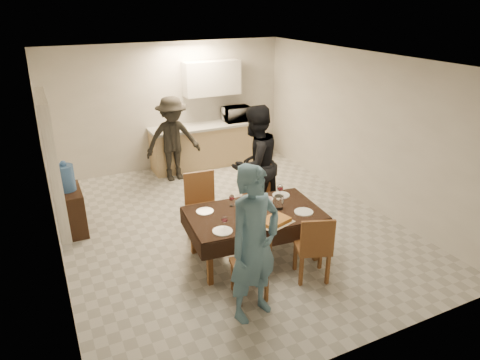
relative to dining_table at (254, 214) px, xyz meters
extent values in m
cube|color=#B3B2AE|center=(0.06, 0.98, -0.67)|extent=(5.00, 6.00, 0.02)
cube|color=white|center=(0.06, 0.98, 1.93)|extent=(5.00, 6.00, 0.02)
cube|color=silver|center=(0.06, 3.98, 0.63)|extent=(5.00, 0.02, 2.60)
cube|color=silver|center=(0.06, -2.02, 0.63)|extent=(5.00, 0.02, 2.60)
cube|color=silver|center=(-2.44, 0.98, 0.63)|extent=(0.02, 6.00, 2.60)
cube|color=silver|center=(2.56, 0.98, 0.63)|extent=(0.02, 6.00, 2.60)
cube|color=white|center=(-2.36, 2.18, 0.38)|extent=(0.15, 1.40, 2.10)
cube|color=tan|center=(0.66, 3.66, -0.24)|extent=(2.20, 0.60, 0.86)
cube|color=#B0AFAA|center=(0.66, 3.66, 0.22)|extent=(2.24, 0.64, 0.05)
cube|color=white|center=(0.96, 3.80, 1.18)|extent=(1.20, 0.34, 0.70)
cube|color=black|center=(0.00, 0.00, 0.01)|extent=(1.87, 1.19, 0.04)
cube|color=brown|center=(0.00, 0.00, -0.34)|extent=(0.07, 0.07, 0.66)
cube|color=brown|center=(-0.45, -0.75, -0.24)|extent=(0.46, 0.46, 0.05)
cube|color=brown|center=(-0.45, -0.93, 0.00)|extent=(0.41, 0.10, 0.43)
cube|color=brown|center=(0.45, -0.75, -0.22)|extent=(0.54, 0.54, 0.05)
cube|color=brown|center=(0.45, -0.94, 0.03)|extent=(0.41, 0.18, 0.45)
cube|color=brown|center=(-0.45, 0.75, -0.17)|extent=(0.50, 0.50, 0.06)
cube|color=brown|center=(-0.45, 0.54, 0.10)|extent=(0.47, 0.09, 0.50)
cube|color=brown|center=(0.45, 0.75, -0.19)|extent=(0.59, 0.59, 0.05)
cube|color=brown|center=(0.45, 0.55, 0.08)|extent=(0.44, 0.21, 0.48)
cube|color=black|center=(-2.22, 1.88, -0.32)|extent=(0.38, 0.75, 0.70)
cylinder|color=#477AC7|center=(-2.22, 1.88, 0.23)|extent=(0.27, 0.27, 0.40)
cylinder|color=white|center=(0.35, -0.05, 0.13)|extent=(0.12, 0.12, 0.19)
cube|color=#B16D34|center=(0.10, -0.38, 0.06)|extent=(0.52, 0.45, 0.06)
cylinder|color=white|center=(0.30, 0.18, 0.07)|extent=(0.17, 0.17, 0.07)
cylinder|color=white|center=(-0.05, 0.28, 0.05)|extent=(0.19, 0.19, 0.03)
cylinder|color=white|center=(-0.60, -0.30, 0.04)|extent=(0.25, 0.25, 0.01)
cylinder|color=white|center=(0.60, -0.30, 0.04)|extent=(0.26, 0.26, 0.01)
cylinder|color=white|center=(-0.60, 0.30, 0.04)|extent=(0.24, 0.24, 0.01)
cylinder|color=white|center=(0.60, 0.30, 0.04)|extent=(0.25, 0.25, 0.01)
imported|color=white|center=(1.47, 3.66, 0.40)|extent=(0.57, 0.39, 0.32)
imported|color=slate|center=(-0.55, -1.05, 0.25)|extent=(0.76, 0.60, 1.84)
imported|color=black|center=(0.55, 1.05, 0.28)|extent=(1.11, 0.98, 1.90)
imported|color=black|center=(-0.13, 3.21, 0.17)|extent=(1.09, 0.62, 1.68)
camera|label=1|loc=(-2.42, -4.58, 2.70)|focal=32.00mm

